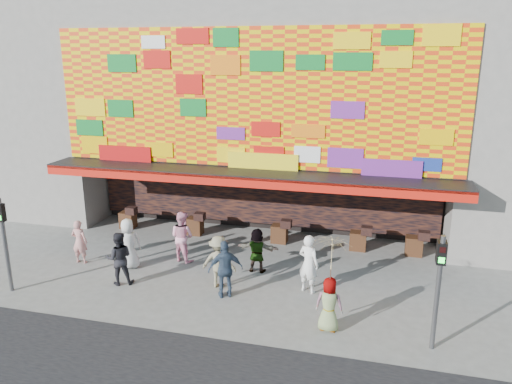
{
  "coord_description": "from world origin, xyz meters",
  "views": [
    {
      "loc": [
        4.7,
        -13.22,
        7.16
      ],
      "look_at": [
        0.74,
        2.0,
        2.72
      ],
      "focal_mm": 35.0,
      "sensor_mm": 36.0,
      "label": 1
    }
  ],
  "objects_px": {
    "ped_g": "(329,304)",
    "ped_h": "(309,264)",
    "ped_e": "(225,269)",
    "signal_left": "(4,234)",
    "signal_right": "(439,280)",
    "ped_f": "(257,250)",
    "parasol": "(331,255)",
    "ped_d": "(219,262)",
    "ped_a": "(129,244)",
    "ped_i": "(182,236)",
    "ped_c": "(119,258)",
    "ped_b": "(80,242)"
  },
  "relations": [
    {
      "from": "ped_g",
      "to": "ped_h",
      "type": "bearing_deg",
      "value": -64.53
    },
    {
      "from": "ped_b",
      "to": "ped_c",
      "type": "bearing_deg",
      "value": 149.57
    },
    {
      "from": "ped_i",
      "to": "ped_b",
      "type": "bearing_deg",
      "value": 35.69
    },
    {
      "from": "ped_c",
      "to": "ped_d",
      "type": "distance_m",
      "value": 3.17
    },
    {
      "from": "ped_h",
      "to": "ped_c",
      "type": "bearing_deg",
      "value": 32.88
    },
    {
      "from": "signal_left",
      "to": "signal_right",
      "type": "distance_m",
      "value": 12.4
    },
    {
      "from": "ped_e",
      "to": "signal_left",
      "type": "bearing_deg",
      "value": -15.09
    },
    {
      "from": "ped_d",
      "to": "ped_g",
      "type": "distance_m",
      "value": 4.02
    },
    {
      "from": "signal_right",
      "to": "ped_c",
      "type": "distance_m",
      "value": 9.51
    },
    {
      "from": "signal_right",
      "to": "ped_e",
      "type": "distance_m",
      "value": 6.06
    },
    {
      "from": "ped_d",
      "to": "signal_left",
      "type": "bearing_deg",
      "value": 16.27
    },
    {
      "from": "signal_right",
      "to": "ped_c",
      "type": "relative_size",
      "value": 1.73
    },
    {
      "from": "signal_left",
      "to": "ped_a",
      "type": "relative_size",
      "value": 1.71
    },
    {
      "from": "signal_right",
      "to": "ped_f",
      "type": "relative_size",
      "value": 1.97
    },
    {
      "from": "signal_right",
      "to": "ped_e",
      "type": "relative_size",
      "value": 1.67
    },
    {
      "from": "ped_c",
      "to": "ped_i",
      "type": "height_order",
      "value": "ped_i"
    },
    {
      "from": "signal_right",
      "to": "ped_d",
      "type": "bearing_deg",
      "value": 163.03
    },
    {
      "from": "ped_a",
      "to": "ped_i",
      "type": "height_order",
      "value": "ped_i"
    },
    {
      "from": "ped_f",
      "to": "ped_h",
      "type": "distance_m",
      "value": 2.15
    },
    {
      "from": "ped_g",
      "to": "ped_f",
      "type": "bearing_deg",
      "value": -45.53
    },
    {
      "from": "signal_right",
      "to": "ped_g",
      "type": "height_order",
      "value": "signal_right"
    },
    {
      "from": "ped_h",
      "to": "ped_a",
      "type": "bearing_deg",
      "value": 21.76
    },
    {
      "from": "ped_f",
      "to": "ped_h",
      "type": "height_order",
      "value": "ped_h"
    },
    {
      "from": "ped_b",
      "to": "ped_d",
      "type": "relative_size",
      "value": 0.93
    },
    {
      "from": "ped_f",
      "to": "ped_g",
      "type": "relative_size",
      "value": 1.02
    },
    {
      "from": "signal_left",
      "to": "ped_h",
      "type": "xyz_separation_m",
      "value": [
        8.92,
        2.27,
        -0.94
      ]
    },
    {
      "from": "ped_a",
      "to": "ped_i",
      "type": "distance_m",
      "value": 1.85
    },
    {
      "from": "ped_a",
      "to": "ped_i",
      "type": "xyz_separation_m",
      "value": [
        1.51,
        1.06,
        0.03
      ]
    },
    {
      "from": "signal_right",
      "to": "ped_i",
      "type": "distance_m",
      "value": 8.93
    },
    {
      "from": "signal_right",
      "to": "ped_a",
      "type": "distance_m",
      "value": 10.02
    },
    {
      "from": "signal_right",
      "to": "ped_e",
      "type": "height_order",
      "value": "signal_right"
    },
    {
      "from": "ped_e",
      "to": "signal_right",
      "type": "bearing_deg",
      "value": 140.99
    },
    {
      "from": "ped_d",
      "to": "parasol",
      "type": "relative_size",
      "value": 0.89
    },
    {
      "from": "ped_c",
      "to": "ped_e",
      "type": "bearing_deg",
      "value": 156.85
    },
    {
      "from": "ped_c",
      "to": "ped_e",
      "type": "relative_size",
      "value": 0.97
    },
    {
      "from": "ped_e",
      "to": "parasol",
      "type": "relative_size",
      "value": 0.95
    },
    {
      "from": "ped_e",
      "to": "ped_h",
      "type": "bearing_deg",
      "value": 175.79
    },
    {
      "from": "ped_b",
      "to": "ped_d",
      "type": "bearing_deg",
      "value": 171.35
    },
    {
      "from": "signal_left",
      "to": "parasol",
      "type": "height_order",
      "value": "signal_left"
    },
    {
      "from": "ped_b",
      "to": "ped_d",
      "type": "height_order",
      "value": "ped_d"
    },
    {
      "from": "signal_left",
      "to": "ped_f",
      "type": "bearing_deg",
      "value": 25.05
    },
    {
      "from": "ped_b",
      "to": "parasol",
      "type": "distance_m",
      "value": 9.31
    },
    {
      "from": "ped_g",
      "to": "ped_h",
      "type": "height_order",
      "value": "ped_h"
    },
    {
      "from": "ped_a",
      "to": "ped_g",
      "type": "height_order",
      "value": "ped_a"
    },
    {
      "from": "ped_g",
      "to": "ped_h",
      "type": "relative_size",
      "value": 0.81
    },
    {
      "from": "signal_left",
      "to": "ped_d",
      "type": "height_order",
      "value": "signal_left"
    },
    {
      "from": "signal_left",
      "to": "signal_right",
      "type": "relative_size",
      "value": 1.0
    },
    {
      "from": "ped_g",
      "to": "parasol",
      "type": "relative_size",
      "value": 0.8
    },
    {
      "from": "signal_right",
      "to": "ped_i",
      "type": "bearing_deg",
      "value": 156.63
    },
    {
      "from": "ped_d",
      "to": "ped_f",
      "type": "height_order",
      "value": "ped_d"
    }
  ]
}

